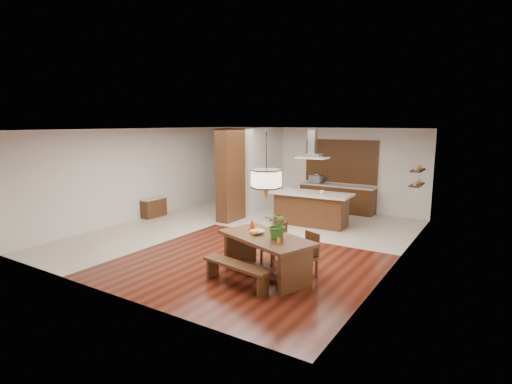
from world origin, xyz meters
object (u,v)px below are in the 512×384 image
Objects in this scene: dining_table at (266,247)px; pendant_lantern at (266,166)px; dining_bench at (237,274)px; dining_chair_right at (305,255)px; kitchen_island at (311,208)px; island_cup at (322,192)px; hallway_console at (154,208)px; microwave at (317,179)px; range_hood at (313,144)px; fruit_bowl at (257,232)px; dining_chair_left at (273,241)px; foliage_plant at (278,225)px.

pendant_lantern is (-0.00, 0.00, 1.63)m from dining_table.
dining_bench is 1.70× the size of dining_chair_right.
pendant_lantern is 0.53× the size of kitchen_island.
kitchen_island is 18.19× the size of island_cup.
hallway_console is 5.72m from microwave.
range_hood reaches higher than hallway_console.
kitchen_island is (-0.96, 4.27, -1.73)m from pendant_lantern.
dining_table is 2.48× the size of dining_chair_right.
dining_chair_right is 1.86× the size of microwave.
dining_chair_right is 4.02m from island_cup.
range_hood is at bearing 134.86° from dining_chair_right.
fruit_bowl is at bearing -85.39° from island_cup.
dining_chair_right is 4.65m from range_hood.
microwave is at bearing 117.22° from island_cup.
dining_chair_left is at bearing -81.55° from kitchen_island.
dining_bench is 5.49m from range_hood.
dining_bench is at bearing -128.59° from foliage_plant.
dining_chair_left is at bearing 109.40° from dining_table.
hallway_console is at bearing 156.56° from fruit_bowl.
range_hood reaches higher than island_cup.
pendant_lantern is at bearing -127.31° from dining_chair_right.
dining_table is 16.35× the size of island_cup.
foliage_plant is 1.97× the size of fruit_bowl.
dining_bench is 1.24m from foliage_plant.
hallway_console is 1.59× the size of foliage_plant.
dining_chair_left reaches higher than dining_chair_right.
foliage_plant is (0.28, -0.02, -1.13)m from pendant_lantern.
dining_bench is 7.36m from microwave.
pendant_lantern reaches higher than kitchen_island.
pendant_lantern is at bearing 180.00° from dining_table.
pendant_lantern is 1.16m from foliage_plant.
pendant_lantern is at bearing -23.07° from hallway_console.
microwave is at bearing 109.98° from range_hood.
dining_chair_left and kitchen_island have the same top height.
microwave is at bearing 105.18° from pendant_lantern.
hallway_console is 0.67× the size of pendant_lantern.
range_hood is at bearing 121.63° from dining_chair_left.
foliage_plant is at bearing -62.29° from microwave.
dining_chair_left reaches higher than dining_table.
dining_table is 2.22× the size of dining_chair_left.
island_cup is (0.38, -0.09, 0.54)m from kitchen_island.
foliage_plant is at bearing -3.77° from dining_table.
microwave is at bearing 107.45° from foliage_plant.
pendant_lantern is 1.46× the size of range_hood.
hallway_console is 6.77m from dining_chair_right.
hallway_console is 3.13× the size of fruit_bowl.
dining_table is at bearing -127.31° from dining_chair_right.
pendant_lantern is 6.80m from microwave.
dining_bench is 2.76× the size of foliage_plant.
pendant_lantern is (-0.68, -0.41, 1.79)m from dining_chair_right.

